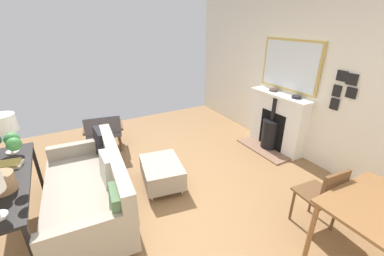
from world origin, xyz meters
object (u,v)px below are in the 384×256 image
object	(u,v)px
dining_chair_near_fireplace	(324,194)
fireplace	(276,124)
sofa	(92,190)
table_lamp_near_end	(4,124)
mantel_bowl_near	(273,90)
armchair_accent	(103,129)
mantel_bowl_far	(296,97)
book_stack	(9,165)
console_table	(10,186)
ottoman	(162,172)

from	to	relation	value
dining_chair_near_fireplace	fireplace	bearing A→B (deg)	-122.18
fireplace	sofa	world-z (taller)	fireplace
sofa	table_lamp_near_end	distance (m)	1.25
mantel_bowl_near	table_lamp_near_end	size ratio (longest dim) A/B	0.32
dining_chair_near_fireplace	armchair_accent	bearing A→B (deg)	-61.13
table_lamp_near_end	dining_chair_near_fireplace	bearing A→B (deg)	143.80
mantel_bowl_near	mantel_bowl_far	world-z (taller)	same
fireplace	book_stack	distance (m)	4.05
book_stack	armchair_accent	bearing A→B (deg)	-131.95
mantel_bowl_near	table_lamp_near_end	world-z (taller)	table_lamp_near_end
console_table	fireplace	bearing A→B (deg)	-177.47
book_stack	fireplace	bearing A→B (deg)	178.84
ottoman	table_lamp_near_end	world-z (taller)	table_lamp_near_end
book_stack	dining_chair_near_fireplace	xyz separation A→B (m)	(-2.96, 1.81, -0.29)
mantel_bowl_near	console_table	size ratio (longest dim) A/B	0.09
mantel_bowl_far	book_stack	size ratio (longest dim) A/B	0.53
armchair_accent	table_lamp_near_end	xyz separation A→B (m)	(1.21, 1.00, 0.72)
console_table	dining_chair_near_fireplace	world-z (taller)	dining_chair_near_fireplace
ottoman	dining_chair_near_fireplace	bearing A→B (deg)	126.81
mantel_bowl_near	console_table	bearing A→B (deg)	5.35
console_table	mantel_bowl_far	bearing A→B (deg)	178.16
fireplace	book_stack	xyz separation A→B (m)	(4.04, -0.08, 0.32)
dining_chair_near_fireplace	mantel_bowl_far	bearing A→B (deg)	-128.46
armchair_accent	dining_chair_near_fireplace	bearing A→B (deg)	118.87
mantel_bowl_near	mantel_bowl_far	bearing A→B (deg)	90.00
book_stack	dining_chair_near_fireplace	world-z (taller)	dining_chair_near_fireplace
sofa	table_lamp_near_end	xyz separation A→B (m)	(0.75, -0.61, 0.80)
mantel_bowl_near	ottoman	xyz separation A→B (m)	(2.36, 0.28, -0.84)
fireplace	ottoman	distance (m)	2.34
fireplace	table_lamp_near_end	xyz separation A→B (m)	(4.03, -0.43, 0.67)
mantel_bowl_near	armchair_accent	xyz separation A→B (m)	(2.86, -1.23, -0.65)
sofa	console_table	distance (m)	0.82
fireplace	armchair_accent	distance (m)	3.17
fireplace	ottoman	xyz separation A→B (m)	(2.32, 0.07, -0.25)
fireplace	console_table	bearing A→B (deg)	2.53
fireplace	book_stack	world-z (taller)	fireplace
armchair_accent	book_stack	xyz separation A→B (m)	(1.22, 1.35, 0.37)
ottoman	book_stack	xyz separation A→B (m)	(1.72, -0.15, 0.57)
fireplace	dining_chair_near_fireplace	size ratio (longest dim) A/B	1.44
dining_chair_near_fireplace	console_table	bearing A→B (deg)	-27.65
mantel_bowl_far	sofa	world-z (taller)	mantel_bowl_far
mantel_bowl_far	armchair_accent	world-z (taller)	mantel_bowl_far
fireplace	ottoman	bearing A→B (deg)	1.79
armchair_accent	table_lamp_near_end	world-z (taller)	table_lamp_near_end
sofa	table_lamp_near_end	bearing A→B (deg)	-39.27
mantel_bowl_near	armchair_accent	size ratio (longest dim) A/B	0.20
console_table	table_lamp_near_end	bearing A→B (deg)	-90.00
mantel_bowl_near	sofa	size ratio (longest dim) A/B	0.08
fireplace	sofa	bearing A→B (deg)	3.08
mantel_bowl_near	armchair_accent	bearing A→B (deg)	-23.25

